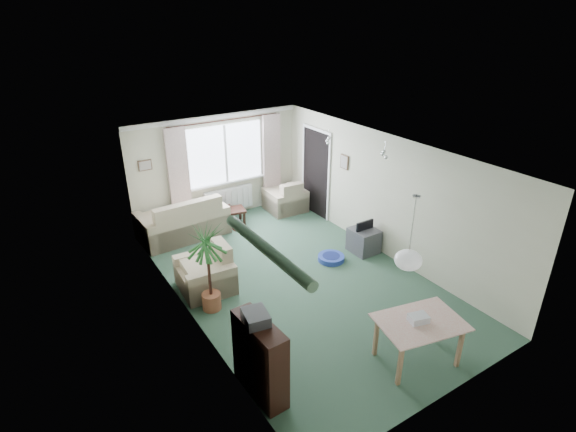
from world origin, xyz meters
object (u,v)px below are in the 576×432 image
coffee_table (228,217)px  tv_cube (364,241)px  armchair_corner (285,195)px  pet_bed (331,258)px  sofa (182,217)px  bookshelf (260,359)px  houseplant (209,268)px  dining_table (417,342)px  armchair_left (205,268)px

coffee_table → tv_cube: tv_cube is taller
armchair_corner → pet_bed: 2.60m
sofa → bookshelf: 4.74m
coffee_table → houseplant: bearing=-120.5°
bookshelf → houseplant: houseplant is taller
houseplant → pet_bed: 2.69m
tv_cube → dining_table: bearing=-117.8°
armchair_left → tv_cube: 3.24m
houseplant → pet_bed: bearing=3.8°
armchair_left → bookshelf: bearing=-3.9°
houseplant → pet_bed: size_ratio=2.99×
sofa → bookshelf: bearing=77.8°
houseplant → dining_table: 3.27m
sofa → pet_bed: sofa is taller
armchair_corner → coffee_table: 1.54m
sofa → armchair_corner: size_ratio=2.10×
armchair_left → dining_table: armchair_left is taller
armchair_corner → dining_table: 5.47m
armchair_corner → sofa: bearing=2.4°
houseplant → coffee_table: bearing=59.5°
tv_cube → coffee_table: bearing=124.0°
tv_cube → pet_bed: size_ratio=1.05×
sofa → armchair_corner: 2.58m
bookshelf → dining_table: 2.20m
sofa → armchair_corner: (2.58, -0.02, -0.07)m
sofa → dining_table: 5.52m
sofa → dining_table: size_ratio=1.75×
sofa → bookshelf: (-0.74, -4.68, 0.08)m
sofa → tv_cube: size_ratio=3.39×
bookshelf → armchair_corner: bearing=51.6°
sofa → pet_bed: (2.04, -2.55, -0.40)m
dining_table → tv_cube: (1.46, 2.74, -0.08)m
sofa → houseplant: houseplant is taller
coffee_table → houseplant: 3.21m
coffee_table → dining_table: bearing=-86.8°
dining_table → tv_cube: dining_table is taller
bookshelf → sofa: bearing=78.1°
armchair_left → houseplant: houseplant is taller
sofa → armchair_corner: sofa is taller
armchair_corner → pet_bed: size_ratio=1.69×
dining_table → tv_cube: 3.11m
armchair_left → dining_table: size_ratio=0.87×
tv_cube → sofa: bearing=137.2°
armchair_corner → armchair_left: 3.65m
coffee_table → tv_cube: bearing=-56.1°
tv_cube → bookshelf: bearing=-149.6°
bookshelf → pet_bed: bearing=34.6°
armchair_left → pet_bed: armchair_left is taller
armchair_left → dining_table: bearing=32.1°
sofa → tv_cube: 3.83m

